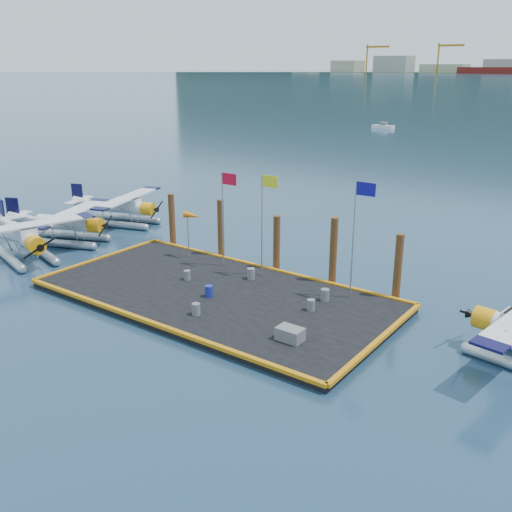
# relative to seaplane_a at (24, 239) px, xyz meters

# --- Properties ---
(ground) EXTENTS (4000.00, 4000.00, 0.00)m
(ground) POSITION_rel_seaplane_a_xyz_m (14.87, 2.30, -1.46)
(ground) COLOR #19324B
(ground) RESTS_ON ground
(dock) EXTENTS (20.00, 10.00, 0.40)m
(dock) POSITION_rel_seaplane_a_xyz_m (14.87, 2.30, -1.26)
(dock) COLOR black
(dock) RESTS_ON ground
(dock_bumpers) EXTENTS (20.25, 10.25, 0.18)m
(dock_bumpers) POSITION_rel_seaplane_a_xyz_m (14.87, 2.30, -0.97)
(dock_bumpers) COLOR #BE730B
(dock_bumpers) RESTS_ON dock
(seaplane_a) EXTENTS (8.77, 9.44, 3.36)m
(seaplane_a) POSITION_rel_seaplane_a_xyz_m (0.00, 0.00, 0.00)
(seaplane_a) COLOR #9BA2AA
(seaplane_a) RESTS_ON ground
(seaplane_b) EXTENTS (8.38, 8.86, 3.21)m
(seaplane_b) POSITION_rel_seaplane_a_xyz_m (-0.71, 4.05, -0.06)
(seaplane_b) COLOR #9BA2AA
(seaplane_b) RESTS_ON ground
(seaplane_c) EXTENTS (8.24, 8.83, 3.15)m
(seaplane_c) POSITION_rel_seaplane_a_xyz_m (-1.32, 10.01, -0.09)
(seaplane_c) COLOR #9BA2AA
(seaplane_c) RESTS_ON ground
(drum_0) EXTENTS (0.41, 0.41, 0.58)m
(drum_0) POSITION_rel_seaplane_a_xyz_m (12.23, 2.82, -0.78)
(drum_0) COLOR #5D5C62
(drum_0) RESTS_ON dock
(drum_1) EXTENTS (0.44, 0.44, 0.62)m
(drum_1) POSITION_rel_seaplane_a_xyz_m (16.04, -0.65, -0.75)
(drum_1) COLOR #5D5C62
(drum_1) RESTS_ON dock
(drum_2) EXTENTS (0.42, 0.42, 0.60)m
(drum_2) POSITION_rel_seaplane_a_xyz_m (20.52, 3.31, -0.76)
(drum_2) COLOR #5D5C62
(drum_2) RESTS_ON dock
(drum_3) EXTENTS (0.46, 0.46, 0.64)m
(drum_3) POSITION_rel_seaplane_a_xyz_m (15.01, 1.59, -0.74)
(drum_3) COLOR navy
(drum_3) RESTS_ON dock
(drum_4) EXTENTS (0.47, 0.47, 0.66)m
(drum_4) POSITION_rel_seaplane_a_xyz_m (20.48, 4.87, -0.73)
(drum_4) COLOR #5D5C62
(drum_4) RESTS_ON dock
(drum_5) EXTENTS (0.47, 0.47, 0.67)m
(drum_5) POSITION_rel_seaplane_a_xyz_m (15.25, 5.17, -0.73)
(drum_5) COLOR #5D5C62
(drum_5) RESTS_ON dock
(crate) EXTENTS (1.24, 0.83, 0.62)m
(crate) POSITION_rel_seaplane_a_xyz_m (21.49, -0.21, -0.75)
(crate) COLOR #5D5C62
(crate) RESTS_ON dock
(flagpole_red) EXTENTS (1.14, 0.08, 6.00)m
(flagpole_red) POSITION_rel_seaplane_a_xyz_m (12.58, 6.10, 2.93)
(flagpole_red) COLOR gray
(flagpole_red) RESTS_ON dock
(flagpole_yellow) EXTENTS (1.14, 0.08, 6.20)m
(flagpole_yellow) POSITION_rel_seaplane_a_xyz_m (15.58, 6.10, 3.05)
(flagpole_yellow) COLOR gray
(flagpole_yellow) RESTS_ON dock
(flagpole_blue) EXTENTS (1.14, 0.08, 6.50)m
(flagpole_blue) POSITION_rel_seaplane_a_xyz_m (21.57, 6.10, 3.22)
(flagpole_blue) COLOR gray
(flagpole_blue) RESTS_ON dock
(windsock) EXTENTS (1.40, 0.44, 3.12)m
(windsock) POSITION_rel_seaplane_a_xyz_m (9.85, 6.10, 1.76)
(windsock) COLOR gray
(windsock) RESTS_ON dock
(piling_0) EXTENTS (0.44, 0.44, 4.00)m
(piling_0) POSITION_rel_seaplane_a_xyz_m (6.37, 7.70, 0.54)
(piling_0) COLOR #462714
(piling_0) RESTS_ON ground
(piling_1) EXTENTS (0.44, 0.44, 4.20)m
(piling_1) POSITION_rel_seaplane_a_xyz_m (10.87, 7.70, 0.64)
(piling_1) COLOR #462714
(piling_1) RESTS_ON ground
(piling_2) EXTENTS (0.44, 0.44, 3.80)m
(piling_2) POSITION_rel_seaplane_a_xyz_m (15.37, 7.70, 0.44)
(piling_2) COLOR #462714
(piling_2) RESTS_ON ground
(piling_3) EXTENTS (0.44, 0.44, 4.30)m
(piling_3) POSITION_rel_seaplane_a_xyz_m (19.37, 7.70, 0.69)
(piling_3) COLOR #462714
(piling_3) RESTS_ON ground
(piling_4) EXTENTS (0.44, 0.44, 4.00)m
(piling_4) POSITION_rel_seaplane_a_xyz_m (23.37, 7.70, 0.54)
(piling_4) COLOR #462714
(piling_4) RESTS_ON ground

